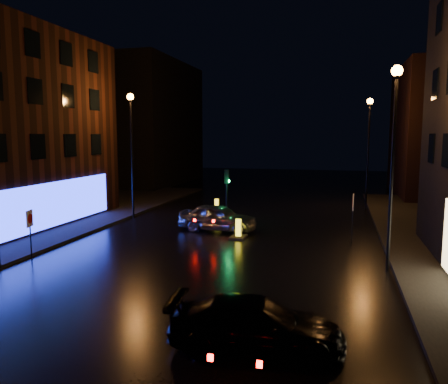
{
  "coord_description": "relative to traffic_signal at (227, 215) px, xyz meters",
  "views": [
    {
      "loc": [
        5.69,
        -12.86,
        5.61
      ],
      "look_at": [
        0.17,
        8.08,
        2.8
      ],
      "focal_mm": 35.0,
      "sensor_mm": 36.0,
      "label": 1
    }
  ],
  "objects": [
    {
      "name": "silver_hatchback",
      "position": [
        0.05,
        -2.34,
        0.28
      ],
      "size": [
        4.7,
        2.1,
        1.57
      ],
      "primitive_type": "imported",
      "rotation": [
        0.0,
        0.0,
        1.52
      ],
      "color": "#93969A",
      "rests_on": "ground"
    },
    {
      "name": "road_sign_left",
      "position": [
        -6.53,
        -10.38,
        1.19
      ],
      "size": [
        0.18,
        0.54,
        2.26
      ],
      "rotation": [
        0.0,
        0.0,
        0.24
      ],
      "color": "black",
      "rests_on": "ground"
    },
    {
      "name": "building_far_left",
      "position": [
        -14.8,
        21.0,
        6.5
      ],
      "size": [
        8.0,
        16.0,
        14.0
      ],
      "primitive_type": "cube",
      "color": "black",
      "rests_on": "ground"
    },
    {
      "name": "bollard_near",
      "position": [
        1.65,
        -3.87,
        -0.27
      ],
      "size": [
        0.85,
        1.23,
        1.04
      ],
      "rotation": [
        0.0,
        0.0,
        -0.04
      ],
      "color": "black",
      "rests_on": "ground"
    },
    {
      "name": "ground",
      "position": [
        1.2,
        -14.0,
        -0.5
      ],
      "size": [
        120.0,
        120.0,
        0.0
      ],
      "primitive_type": "plane",
      "color": "black",
      "rests_on": "ground"
    },
    {
      "name": "street_lamp_lfar",
      "position": [
        -6.6,
        -0.0,
        5.06
      ],
      "size": [
        0.44,
        0.44,
        8.37
      ],
      "color": "black",
      "rests_on": "ground"
    },
    {
      "name": "building_far_right",
      "position": [
        16.2,
        18.0,
        5.5
      ],
      "size": [
        8.0,
        14.0,
        12.0
      ],
      "primitive_type": "cube",
      "color": "black",
      "rests_on": "ground"
    },
    {
      "name": "traffic_signal",
      "position": [
        0.0,
        0.0,
        0.0
      ],
      "size": [
        1.4,
        2.4,
        3.45
      ],
      "color": "black",
      "rests_on": "ground"
    },
    {
      "name": "road_sign_right",
      "position": [
        7.7,
        -3.06,
        1.39
      ],
      "size": [
        0.1,
        0.61,
        2.52
      ],
      "rotation": [
        0.0,
        0.0,
        3.09
      ],
      "color": "black",
      "rests_on": "ground"
    },
    {
      "name": "street_lamp_rnear",
      "position": [
        9.0,
        -8.0,
        5.06
      ],
      "size": [
        0.44,
        0.44,
        8.37
      ],
      "color": "black",
      "rests_on": "ground"
    },
    {
      "name": "bollard_far",
      "position": [
        -1.67,
        3.53,
        -0.28
      ],
      "size": [
        0.8,
        1.17,
        1.0
      ],
      "rotation": [
        0.0,
        0.0,
        0.03
      ],
      "color": "black",
      "rests_on": "ground"
    },
    {
      "name": "street_lamp_rfar",
      "position": [
        9.0,
        8.0,
        5.06
      ],
      "size": [
        0.44,
        0.44,
        8.37
      ],
      "color": "black",
      "rests_on": "ground"
    },
    {
      "name": "dark_sedan",
      "position": [
        4.93,
        -16.07,
        0.17
      ],
      "size": [
        4.8,
        2.34,
        1.35
      ],
      "primitive_type": "imported",
      "rotation": [
        0.0,
        0.0,
        1.67
      ],
      "color": "black",
      "rests_on": "ground"
    }
  ]
}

